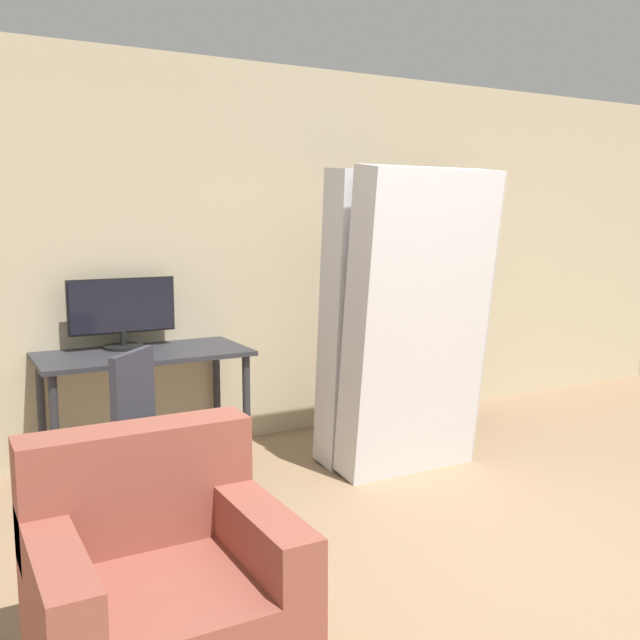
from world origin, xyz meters
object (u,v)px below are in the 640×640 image
Objects in this scene: monitor at (122,311)px; office_chair at (160,455)px; armchair at (159,590)px; mattress_far at (390,318)px; mattress_near at (419,324)px; bookshelf at (424,305)px.

office_chair is at bearing -93.88° from monitor.
mattress_far is at bearing 37.13° from armchair.
monitor is 0.36× the size of mattress_near.
office_chair is 1.77m from mattress_far.
mattress_near reaches higher than bookshelf.
mattress_far is 2.61m from armchair.
mattress_near reaches higher than office_chair.
armchair is (-2.02, -1.53, -0.64)m from mattress_far.
armchair is (-2.02, -1.22, -0.64)m from mattress_near.
mattress_near is 0.31m from mattress_far.
office_chair is (-0.07, -1.02, -0.65)m from monitor.
mattress_far reaches higher than office_chair.
armchair is at bearing -101.07° from monitor.
mattress_near is (1.64, -0.04, 0.59)m from office_chair.
armchair is (-2.87, -2.28, -0.60)m from bookshelf.
office_chair is at bearing 178.62° from mattress_near.
bookshelf reaches higher than armchair.
monitor is at bearing 146.12° from mattress_near.
bookshelf is at bearing 22.38° from office_chair.
monitor is 0.36× the size of mattress_far.
bookshelf and mattress_far have the same top height.
armchair is at bearing -141.52° from bookshelf.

